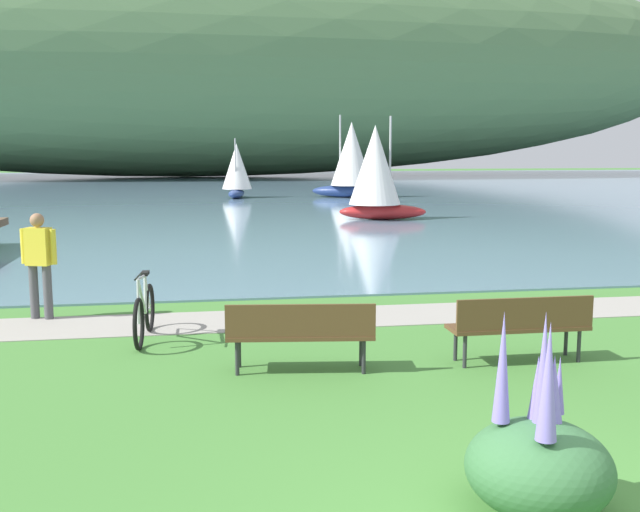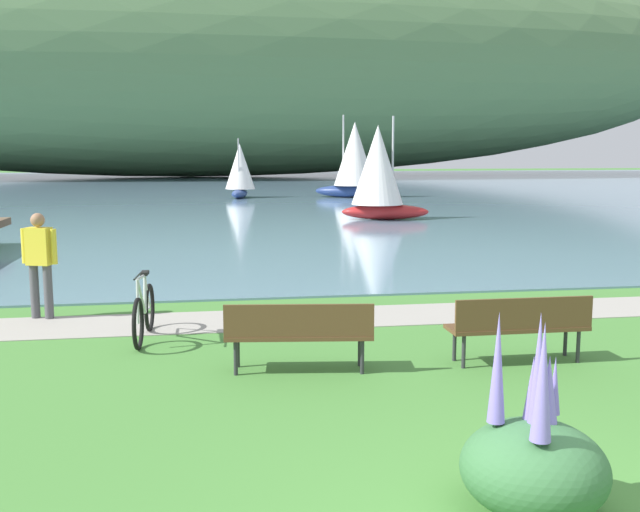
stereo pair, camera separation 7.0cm
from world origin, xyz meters
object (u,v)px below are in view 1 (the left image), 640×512
person_at_shoreline (39,259)px  sailboat_mid_bay (351,159)px  park_bench_near_camera (521,323)px  bicycle_leaning_near_bench (144,313)px  sailboat_nearest_to_shore (237,170)px  park_bench_further_along (300,331)px  sailboat_toward_hillside (376,171)px

person_at_shoreline → sailboat_mid_bay: (11.10, 28.76, 1.24)m
park_bench_near_camera → sailboat_mid_bay: (4.58, 32.35, 1.69)m
bicycle_leaning_near_bench → person_at_shoreline: size_ratio=1.03×
person_at_shoreline → sailboat_nearest_to_shore: (4.75, 29.65, 0.62)m
park_bench_near_camera → sailboat_nearest_to_shore: sailboat_nearest_to_shore is taller
park_bench_near_camera → park_bench_further_along: 2.81m
person_at_shoreline → sailboat_toward_hillside: (9.31, 15.50, 0.92)m
park_bench_further_along → sailboat_toward_hillside: (5.61, 19.03, 1.37)m
park_bench_further_along → bicycle_leaning_near_bench: (-1.98, 1.89, -0.12)m
bicycle_leaning_near_bench → sailboat_nearest_to_shore: (3.03, 31.28, 1.20)m
sailboat_nearest_to_shore → sailboat_toward_hillside: sailboat_toward_hillside is taller
park_bench_near_camera → person_at_shoreline: bearing=151.1°
park_bench_near_camera → sailboat_mid_bay: size_ratio=0.39×
park_bench_near_camera → sailboat_mid_bay: 32.72m
park_bench_further_along → person_at_shoreline: bearing=136.4°
sailboat_mid_bay → person_at_shoreline: bearing=-111.1°
park_bench_further_along → person_at_shoreline: (-3.70, 3.53, 0.46)m
sailboat_nearest_to_shore → bicycle_leaning_near_bench: bearing=-95.5°
park_bench_near_camera → bicycle_leaning_near_bench: bearing=157.8°
sailboat_toward_hillside → park_bench_near_camera: bearing=-98.3°
park_bench_near_camera → sailboat_nearest_to_shore: size_ratio=0.54×
bicycle_leaning_near_bench → person_at_shoreline: 2.44m
park_bench_further_along → person_at_shoreline: 5.14m
park_bench_near_camera → sailboat_toward_hillside: size_ratio=0.46×
sailboat_nearest_to_shore → person_at_shoreline: bearing=-99.1°
park_bench_further_along → bicycle_leaning_near_bench: bicycle_leaning_near_bench is taller
sailboat_nearest_to_shore → sailboat_mid_bay: bearing=-8.0°
person_at_shoreline → sailboat_nearest_to_shore: sailboat_nearest_to_shore is taller
bicycle_leaning_near_bench → sailboat_nearest_to_shore: size_ratio=0.53×
park_bench_further_along → sailboat_toward_hillside: 19.89m
park_bench_further_along → park_bench_near_camera: bearing=-1.3°
park_bench_further_along → sailboat_mid_bay: (7.39, 32.29, 1.69)m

